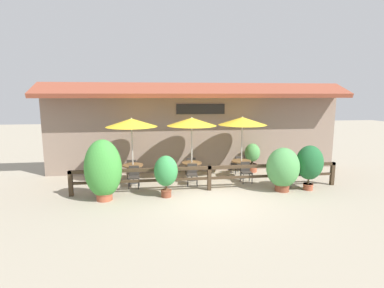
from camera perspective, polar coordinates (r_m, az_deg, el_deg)
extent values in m
plane|color=#9E937F|center=(10.81, 4.37, -10.46)|extent=(60.00, 60.00, 0.00)
cube|color=gray|center=(14.42, 0.95, 1.94)|extent=(14.00, 0.40, 3.60)
cube|color=brown|center=(13.76, 1.33, 10.24)|extent=(14.28, 1.48, 0.70)
cube|color=black|center=(14.11, 1.67, 6.67)|extent=(2.29, 0.04, 0.47)
cube|color=#3D2D1E|center=(11.54, 3.33, -4.53)|extent=(10.40, 0.14, 0.11)
cube|color=#3D2D1E|center=(11.64, 3.31, -6.54)|extent=(10.40, 0.10, 0.09)
cube|color=#3D2D1E|center=(11.81, -22.12, -7.00)|extent=(0.14, 0.14, 0.95)
cube|color=#3D2D1E|center=(11.64, 3.31, -6.54)|extent=(0.14, 0.14, 0.95)
cube|color=#3D2D1E|center=(13.58, 25.17, -5.12)|extent=(0.14, 0.14, 0.95)
cylinder|color=#B7B2A8|center=(12.68, -11.26, -1.97)|extent=(0.06, 0.06, 2.42)
cone|color=yellow|center=(12.49, -11.45, 4.02)|extent=(2.11, 2.11, 0.33)
sphere|color=#B2ADA3|center=(12.47, -11.48, 4.78)|extent=(0.07, 0.07, 0.07)
cylinder|color=brown|center=(12.77, -11.20, -3.98)|extent=(0.86, 0.86, 0.05)
cylinder|color=#333333|center=(12.87, -11.14, -5.67)|extent=(0.07, 0.07, 0.73)
cylinder|color=#333333|center=(12.96, -11.09, -7.16)|extent=(0.47, 0.47, 0.03)
cube|color=#332D28|center=(12.13, -11.03, -6.23)|extent=(0.44, 0.44, 0.05)
cube|color=#332D28|center=(12.25, -10.98, -4.98)|extent=(0.40, 0.05, 0.40)
cylinder|color=#2D2D2D|center=(12.03, -11.99, -7.54)|extent=(0.04, 0.04, 0.41)
cylinder|color=#2D2D2D|center=(11.99, -10.17, -7.54)|extent=(0.04, 0.04, 0.41)
cylinder|color=#2D2D2D|center=(12.39, -11.80, -7.03)|extent=(0.04, 0.04, 0.41)
cylinder|color=#2D2D2D|center=(12.35, -10.03, -7.03)|extent=(0.04, 0.04, 0.41)
cube|color=#332D28|center=(13.57, -11.30, -4.56)|extent=(0.47, 0.47, 0.05)
cube|color=#332D28|center=(13.34, -11.48, -3.82)|extent=(0.40, 0.08, 0.40)
cylinder|color=#2D2D2D|center=(13.78, -10.35, -5.32)|extent=(0.04, 0.04, 0.41)
cylinder|color=#2D2D2D|center=(13.85, -11.91, -5.30)|extent=(0.04, 0.04, 0.41)
cylinder|color=#2D2D2D|center=(13.42, -10.62, -5.73)|extent=(0.04, 0.04, 0.41)
cylinder|color=#2D2D2D|center=(13.49, -12.22, -5.70)|extent=(0.04, 0.04, 0.41)
cylinder|color=#B7B2A8|center=(12.83, -0.05, -1.65)|extent=(0.06, 0.06, 2.42)
cone|color=yellow|center=(12.65, -0.05, 4.27)|extent=(2.11, 2.11, 0.33)
sphere|color=#B2ADA3|center=(12.63, -0.05, 5.02)|extent=(0.07, 0.07, 0.07)
cylinder|color=brown|center=(12.93, -0.05, -3.64)|extent=(0.86, 0.86, 0.05)
cylinder|color=#333333|center=(13.02, -0.05, -5.31)|extent=(0.07, 0.07, 0.73)
cylinder|color=#333333|center=(13.11, -0.05, -6.79)|extent=(0.47, 0.47, 0.03)
cube|color=#332D28|center=(12.27, 0.07, -5.87)|extent=(0.47, 0.47, 0.05)
cube|color=#332D28|center=(12.40, 0.06, -4.64)|extent=(0.40, 0.08, 0.40)
cylinder|color=#2D2D2D|center=(12.15, -0.82, -7.16)|extent=(0.04, 0.04, 0.41)
cylinder|color=#2D2D2D|center=(12.15, 0.99, -7.16)|extent=(0.04, 0.04, 0.41)
cylinder|color=#2D2D2D|center=(12.51, -0.82, -6.67)|extent=(0.04, 0.04, 0.41)
cylinder|color=#2D2D2D|center=(12.52, 0.93, -6.66)|extent=(0.04, 0.04, 0.41)
cube|color=#332D28|center=(13.73, -0.31, -4.22)|extent=(0.44, 0.44, 0.05)
cube|color=#332D28|center=(13.50, -0.17, -3.47)|extent=(0.40, 0.05, 0.40)
cylinder|color=#2D2D2D|center=(14.00, 0.33, -4.93)|extent=(0.04, 0.04, 0.41)
cylinder|color=#2D2D2D|center=(13.94, -1.21, -4.99)|extent=(0.04, 0.04, 0.41)
cylinder|color=#2D2D2D|center=(13.64, 0.62, -5.31)|extent=(0.04, 0.04, 0.41)
cylinder|color=#2D2D2D|center=(13.58, -0.96, -5.38)|extent=(0.04, 0.04, 0.41)
cylinder|color=#B7B2A8|center=(13.37, 9.42, -1.33)|extent=(0.06, 0.06, 2.42)
cone|color=yellow|center=(13.19, 9.58, 4.35)|extent=(2.11, 2.11, 0.33)
sphere|color=#B2ADA3|center=(13.18, 9.59, 5.07)|extent=(0.07, 0.07, 0.07)
cylinder|color=brown|center=(13.46, 9.37, -3.25)|extent=(0.86, 0.86, 0.05)
cylinder|color=#333333|center=(13.55, 9.33, -4.85)|extent=(0.07, 0.07, 0.73)
cylinder|color=#333333|center=(13.64, 9.29, -6.27)|extent=(0.47, 0.47, 0.03)
cube|color=#332D28|center=(12.80, 10.33, -5.38)|extent=(0.43, 0.43, 0.05)
cube|color=#332D28|center=(12.93, 10.13, -4.20)|extent=(0.40, 0.05, 0.40)
cylinder|color=#2D2D2D|center=(12.64, 9.71, -6.65)|extent=(0.04, 0.04, 0.41)
cylinder|color=#2D2D2D|center=(12.74, 11.37, -6.56)|extent=(0.04, 0.04, 0.41)
cylinder|color=#2D2D2D|center=(12.99, 9.26, -6.19)|extent=(0.04, 0.04, 0.41)
cylinder|color=#2D2D2D|center=(13.09, 10.87, -6.11)|extent=(0.04, 0.04, 0.41)
cube|color=#332D28|center=(14.28, 8.54, -3.80)|extent=(0.51, 0.51, 0.05)
cube|color=#332D28|center=(14.07, 8.97, -3.06)|extent=(0.39, 0.14, 0.40)
cylinder|color=#2D2D2D|center=(14.58, 8.77, -4.46)|extent=(0.04, 0.04, 0.41)
cylinder|color=#2D2D2D|center=(14.39, 7.48, -4.61)|extent=(0.04, 0.04, 0.41)
cylinder|color=#2D2D2D|center=(14.27, 9.57, -4.79)|extent=(0.04, 0.04, 0.41)
cylinder|color=#2D2D2D|center=(14.08, 8.26, -4.95)|extent=(0.04, 0.04, 0.41)
cylinder|color=#9E4C33|center=(11.11, -16.33, -9.54)|extent=(0.55, 0.55, 0.27)
cylinder|color=#9E4C33|center=(11.08, -16.36, -8.97)|extent=(0.59, 0.59, 0.04)
ellipsoid|color=#3D8E38|center=(10.83, -16.57, -4.51)|extent=(1.28, 1.15, 2.04)
cylinder|color=brown|center=(12.14, 16.75, -7.91)|extent=(0.54, 0.54, 0.28)
cylinder|color=brown|center=(12.11, 16.78, -7.38)|extent=(0.58, 0.58, 0.04)
ellipsoid|color=#4C934C|center=(11.94, 16.93, -4.30)|extent=(1.26, 1.13, 1.52)
cylinder|color=brown|center=(11.04, -4.93, -9.34)|extent=(0.36, 0.36, 0.26)
cylinder|color=brown|center=(11.00, -4.94, -8.81)|extent=(0.39, 0.39, 0.04)
cylinder|color=brown|center=(10.95, -4.96, -7.88)|extent=(0.07, 0.07, 0.33)
ellipsoid|color=#338442|center=(10.80, -5.00, -5.14)|extent=(0.85, 0.76, 1.11)
cylinder|color=#9E4C33|center=(12.62, 21.22, -7.59)|extent=(0.36, 0.36, 0.24)
cylinder|color=#9E4C33|center=(12.59, 21.25, -7.15)|extent=(0.39, 0.39, 0.04)
cylinder|color=brown|center=(12.53, 21.31, -6.19)|extent=(0.06, 0.06, 0.40)
ellipsoid|color=#1E5B2D|center=(12.38, 21.48, -3.30)|extent=(1.04, 0.94, 1.33)
cylinder|color=#9E4C33|center=(14.72, 11.33, -4.47)|extent=(0.48, 0.48, 0.38)
cylinder|color=#9E4C33|center=(14.68, 11.35, -3.82)|extent=(0.52, 0.52, 0.04)
cylinder|color=brown|center=(14.64, 11.37, -3.25)|extent=(0.09, 0.09, 0.26)
ellipsoid|color=#4C934C|center=(14.56, 11.42, -1.62)|extent=(0.73, 0.66, 0.88)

